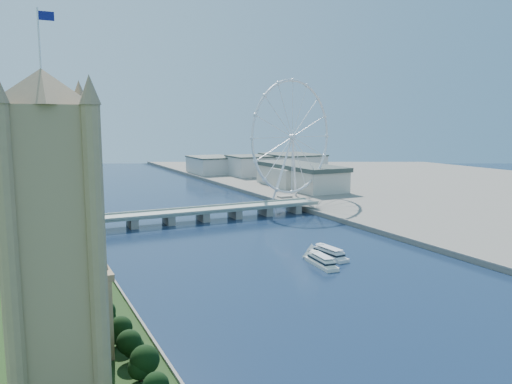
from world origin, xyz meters
TOP-DOWN VIEW (x-y plane):
  - tree_row at (-113.00, 66.00)m, footprint 8.36×200.36m
  - victoria_tower at (-135.00, 55.00)m, footprint 28.16×28.16m
  - parliament_range at (-128.00, 170.00)m, footprint 24.00×200.00m
  - big_ben at (-128.00, 278.00)m, footprint 20.02×20.02m
  - westminster_bridge at (0.00, 300.00)m, footprint 220.00×22.00m
  - london_eye at (119.98, 355.08)m, footprint 113.60×39.12m
  - county_hall at (175.00, 430.00)m, footprint 54.00×144.00m
  - city_skyline at (39.22, 560.08)m, footprint 505.00×280.00m
  - tour_boat_near at (16.42, 142.25)m, footprint 11.02×32.46m
  - tour_boat_far at (30.37, 154.66)m, footprint 10.56×33.10m

SIDE VIEW (x-z plane):
  - county_hall at x=175.00m, z-range -17.50..17.50m
  - tour_boat_near at x=16.42m, z-range -3.53..3.53m
  - tour_boat_far at x=30.37m, z-range -3.62..3.62m
  - westminster_bridge at x=0.00m, z-range 1.88..11.38m
  - tree_row at x=-113.00m, z-range -1.18..18.38m
  - city_skyline at x=39.22m, z-range 0.96..32.96m
  - parliament_range at x=-128.00m, z-range -16.52..53.48m
  - victoria_tower at x=-135.00m, z-range -1.51..110.49m
  - big_ben at x=-128.00m, z-range 11.57..121.57m
  - london_eye at x=119.98m, z-range 5.37..129.67m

